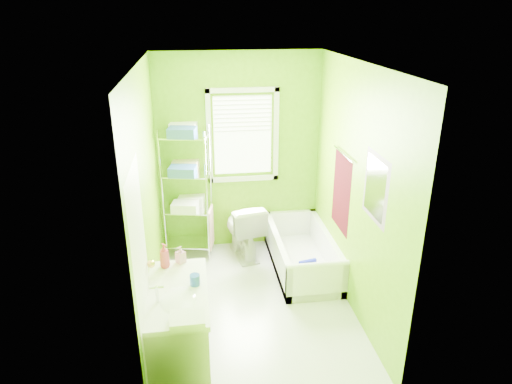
{
  "coord_description": "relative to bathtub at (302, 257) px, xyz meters",
  "views": [
    {
      "loc": [
        -0.58,
        -4.2,
        3.07
      ],
      "look_at": [
        0.05,
        0.25,
        1.25
      ],
      "focal_mm": 32.0,
      "sensor_mm": 36.0,
      "label": 1
    }
  ],
  "objects": [
    {
      "name": "toilet",
      "position": [
        -0.69,
        0.45,
        0.23
      ],
      "size": [
        0.57,
        0.82,
        0.77
      ],
      "primitive_type": "imported",
      "rotation": [
        0.0,
        0.0,
        3.33
      ],
      "color": "white",
      "rests_on": "ground"
    },
    {
      "name": "vanity",
      "position": [
        -1.49,
        -1.48,
        0.27
      ],
      "size": [
        0.54,
        1.1,
        1.04
      ],
      "color": "silver",
      "rests_on": "ground"
    },
    {
      "name": "right_wall_decor",
      "position": [
        0.34,
        -0.69,
        1.17
      ],
      "size": [
        0.04,
        1.48,
        1.17
      ],
      "color": "#3D070C",
      "rests_on": "ground"
    },
    {
      "name": "ground",
      "position": [
        -0.7,
        -0.67,
        -0.15
      ],
      "size": [
        2.9,
        2.9,
        0.0
      ],
      "primitive_type": "plane",
      "color": "silver",
      "rests_on": "ground"
    },
    {
      "name": "door",
      "position": [
        -1.74,
        -1.66,
        0.85
      ],
      "size": [
        0.09,
        0.8,
        2.0
      ],
      "color": "white",
      "rests_on": "ground"
    },
    {
      "name": "window",
      "position": [
        -0.65,
        0.76,
        1.46
      ],
      "size": [
        0.92,
        0.05,
        1.22
      ],
      "color": "white",
      "rests_on": "ground"
    },
    {
      "name": "bathtub",
      "position": [
        0.0,
        0.0,
        0.0
      ],
      "size": [
        0.7,
        1.51,
        0.49
      ],
      "color": "white",
      "rests_on": "ground"
    },
    {
      "name": "wire_shelf_unit",
      "position": [
        -1.38,
        0.59,
        0.92
      ],
      "size": [
        0.64,
        0.52,
        1.75
      ],
      "color": "silver",
      "rests_on": "ground"
    },
    {
      "name": "room_envelope",
      "position": [
        -0.7,
        -0.67,
        1.39
      ],
      "size": [
        2.14,
        2.94,
        2.62
      ],
      "color": "#619D07",
      "rests_on": "ground"
    }
  ]
}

